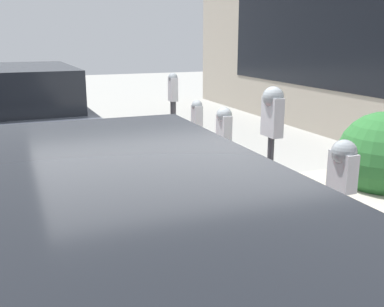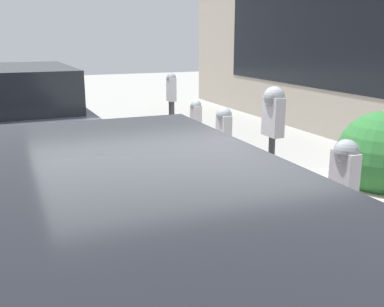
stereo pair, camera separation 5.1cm
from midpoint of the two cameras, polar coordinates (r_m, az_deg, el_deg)
name	(u,v)px [view 2 (the right image)]	position (r m, az deg, el deg)	size (l,w,h in m)	color
ground_plane	(177,242)	(4.49, -2.25, -11.13)	(40.00, 40.00, 0.00)	#999993
curb_strip	(169,241)	(4.46, -3.23, -11.06)	(19.00, 0.16, 0.04)	red
parking_meter_nearest	(343,189)	(3.04, 18.16, -4.32)	(0.19, 0.16, 1.33)	#38383D
parking_meter_second	(272,132)	(3.58, 9.78, 2.66)	(0.20, 0.17, 1.59)	#38383D
parking_meter_middle	(223,147)	(4.39, 3.68, 0.84)	(0.18, 0.15, 1.30)	#38383D
parking_meter_fourth	(196,137)	(5.18, 0.21, 2.14)	(0.14, 0.12, 1.26)	#38383D
parking_meter_farthest	(172,117)	(5.89, -2.85, 4.69)	(0.14, 0.12, 1.50)	#38383D
planter_box	(379,187)	(4.74, 22.35, -3.91)	(1.27, 1.11, 1.27)	#B2A899
parked_car_middle	(2,125)	(6.35, -23.18, 3.39)	(4.10, 2.07, 1.59)	#383D47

